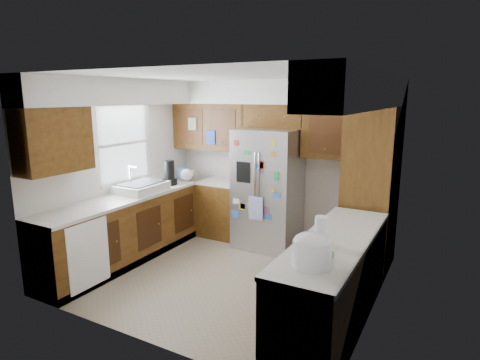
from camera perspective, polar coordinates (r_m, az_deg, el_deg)
name	(u,v)px	position (r m, az deg, el deg)	size (l,w,h in m)	color
floor	(228,275)	(5.32, -1.75, -13.40)	(3.60, 3.60, 0.00)	gray
room_shell	(234,131)	(5.20, -0.84, 6.91)	(3.64, 3.24, 2.52)	silver
left_counter_run	(147,227)	(5.94, -13.09, -6.51)	(1.36, 3.20, 0.92)	#46260D
right_counter_run	(333,286)	(4.22, 13.14, -14.51)	(0.63, 2.25, 0.92)	#46260D
pantry	(371,189)	(5.51, 18.10, -1.28)	(0.60, 0.90, 2.15)	#46260D
fridge	(268,189)	(6.04, 4.00, -1.28)	(0.90, 0.79, 1.80)	#AEAFB4
bridge_cabinet	(275,116)	(6.09, 5.06, 9.04)	(0.96, 0.34, 0.35)	#46260D
fridge_top_items	(269,95)	(6.13, 4.15, 11.97)	(0.95, 0.34, 0.31)	#1B1FAF
sink_assembly	(141,187)	(5.94, -13.89, -0.98)	(0.52, 0.70, 0.37)	white
left_counter_clutter	(177,174)	(6.45, -8.97, 0.81)	(0.37, 0.87, 0.38)	black
rice_cooker	(312,249)	(3.32, 10.21, -9.62)	(0.33, 0.32, 0.28)	white
paper_towel	(321,230)	(3.83, 11.43, -6.99)	(0.12, 0.12, 0.26)	white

